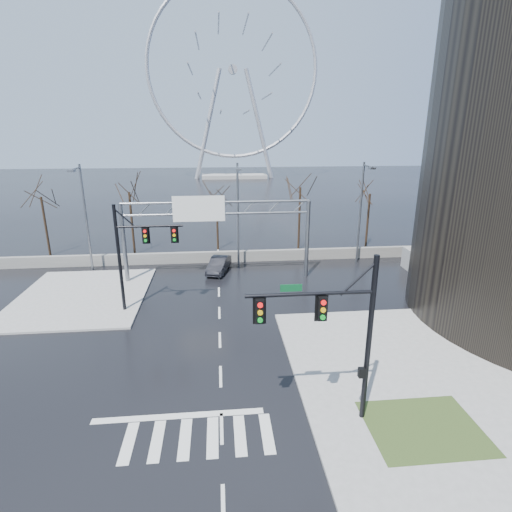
{
  "coord_description": "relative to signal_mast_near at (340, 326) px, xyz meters",
  "views": [
    {
      "loc": [
        0.12,
        -18.9,
        12.83
      ],
      "look_at": [
        2.81,
        8.97,
        4.0
      ],
      "focal_mm": 28.0,
      "sensor_mm": 36.0,
      "label": 1
    }
  ],
  "objects": [
    {
      "name": "car",
      "position": [
        -5.1,
        21.04,
        -4.16
      ],
      "size": [
        2.56,
        4.54,
        1.42
      ],
      "primitive_type": "imported",
      "rotation": [
        0.0,
        0.0,
        -0.26
      ],
      "color": "black",
      "rests_on": "ground"
    },
    {
      "name": "sign_gantry",
      "position": [
        -5.52,
        19.0,
        0.31
      ],
      "size": [
        16.36,
        0.4,
        7.6
      ],
      "color": "slate",
      "rests_on": "ground"
    },
    {
      "name": "sidewalk_right_ext",
      "position": [
        4.86,
        6.04,
        -4.8
      ],
      "size": [
        12.0,
        10.0,
        0.15
      ],
      "primitive_type": "cube",
      "color": "gray",
      "rests_on": "ground"
    },
    {
      "name": "streetlight_mid",
      "position": [
        -3.14,
        22.2,
        1.01
      ],
      "size": [
        0.5,
        2.55,
        10.0
      ],
      "color": "slate",
      "rests_on": "ground"
    },
    {
      "name": "barrier_wall",
      "position": [
        -5.14,
        24.04,
        -4.32
      ],
      "size": [
        52.0,
        0.5,
        1.1
      ],
      "primitive_type": "cube",
      "color": "slate",
      "rests_on": "ground"
    },
    {
      "name": "tree_left",
      "position": [
        -14.14,
        27.54,
        1.1
      ],
      "size": [
        3.75,
        3.75,
        7.5
      ],
      "color": "black",
      "rests_on": "ground"
    },
    {
      "name": "tree_far_left",
      "position": [
        -23.14,
        28.04,
        0.7
      ],
      "size": [
        3.5,
        3.5,
        7.0
      ],
      "color": "black",
      "rests_on": "ground"
    },
    {
      "name": "streetlight_right",
      "position": [
        8.86,
        22.2,
        1.01
      ],
      "size": [
        0.5,
        2.55,
        10.0
      ],
      "color": "slate",
      "rests_on": "ground"
    },
    {
      "name": "ground",
      "position": [
        -5.14,
        4.04,
        -4.87
      ],
      "size": [
        260.0,
        260.0,
        0.0
      ],
      "primitive_type": "plane",
      "color": "black",
      "rests_on": "ground"
    },
    {
      "name": "sidewalk_far",
      "position": [
        -16.14,
        16.04,
        -4.8
      ],
      "size": [
        10.0,
        12.0,
        0.15
      ],
      "primitive_type": "cube",
      "color": "gray",
      "rests_on": "ground"
    },
    {
      "name": "grass_strip",
      "position": [
        3.86,
        -0.96,
        -4.72
      ],
      "size": [
        5.0,
        4.0,
        0.02
      ],
      "primitive_type": "cube",
      "color": "#2C401A",
      "rests_on": "sidewalk_near"
    },
    {
      "name": "tree_center",
      "position": [
        -5.14,
        28.54,
        0.3
      ],
      "size": [
        3.25,
        3.25,
        6.5
      ],
      "color": "black",
      "rests_on": "ground"
    },
    {
      "name": "signal_mast_near",
      "position": [
        0.0,
        0.0,
        0.0
      ],
      "size": [
        5.52,
        0.41,
        8.0
      ],
      "color": "black",
      "rests_on": "ground"
    },
    {
      "name": "ferris_wheel",
      "position": [
        -0.14,
        99.04,
        21.26
      ],
      "size": [
        45.0,
        6.0,
        50.91
      ],
      "color": "gray",
      "rests_on": "ground"
    },
    {
      "name": "signal_mast_far",
      "position": [
        -11.01,
        13.0,
        -0.04
      ],
      "size": [
        4.72,
        0.41,
        8.0
      ],
      "color": "black",
      "rests_on": "ground"
    },
    {
      "name": "tree_right",
      "position": [
        3.86,
        27.54,
        1.34
      ],
      "size": [
        3.9,
        3.9,
        7.8
      ],
      "color": "black",
      "rests_on": "ground"
    },
    {
      "name": "sidewalk_near",
      "position": [
        4.86,
        -4.96,
        -4.8
      ],
      "size": [
        12.0,
        12.0,
        0.15
      ],
      "primitive_type": "cube",
      "color": "gray",
      "rests_on": "ground"
    },
    {
      "name": "tree_far_right",
      "position": [
        11.86,
        28.04,
        0.54
      ],
      "size": [
        3.4,
        3.4,
        6.8
      ],
      "color": "black",
      "rests_on": "ground"
    },
    {
      "name": "streetlight_left",
      "position": [
        -17.14,
        22.2,
        1.01
      ],
      "size": [
        0.5,
        2.55,
        10.0
      ],
      "color": "slate",
      "rests_on": "ground"
    }
  ]
}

